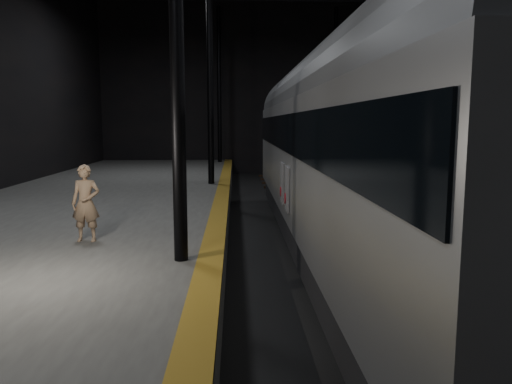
{
  "coord_description": "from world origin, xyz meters",
  "views": [
    {
      "loc": [
        -2.76,
        -13.26,
        3.58
      ],
      "look_at": [
        -2.29,
        -1.87,
        2.0
      ],
      "focal_mm": 35.0,
      "sensor_mm": 36.0,
      "label": 1
    }
  ],
  "objects": [
    {
      "name": "tactile_strip",
      "position": [
        -3.25,
        0.0,
        1.0
      ],
      "size": [
        0.5,
        43.8,
        0.01
      ],
      "primitive_type": "cube",
      "color": "olive",
      "rests_on": "platform_left"
    },
    {
      "name": "train",
      "position": [
        -0.0,
        -0.32,
        3.06
      ],
      "size": [
        3.07,
        20.49,
        5.48
      ],
      "color": "#A6A8AE",
      "rests_on": "ground"
    },
    {
      "name": "woman",
      "position": [
        -6.03,
        -2.38,
        1.85
      ],
      "size": [
        0.63,
        0.42,
        1.69
      ],
      "primitive_type": "imported",
      "rotation": [
        0.0,
        0.0,
        -0.03
      ],
      "color": "tan",
      "rests_on": "platform_left"
    },
    {
      "name": "platform_left",
      "position": [
        -7.5,
        0.0,
        0.5
      ],
      "size": [
        9.0,
        43.8,
        1.0
      ],
      "primitive_type": "cube",
      "color": "#4C4C49",
      "rests_on": "ground"
    },
    {
      "name": "track",
      "position": [
        0.0,
        0.0,
        0.07
      ],
      "size": [
        2.4,
        43.0,
        0.24
      ],
      "color": "#3F3328",
      "rests_on": "ground"
    },
    {
      "name": "ground",
      "position": [
        0.0,
        0.0,
        0.0
      ],
      "size": [
        44.0,
        44.0,
        0.0
      ],
      "primitive_type": "plane",
      "color": "black",
      "rests_on": "ground"
    }
  ]
}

